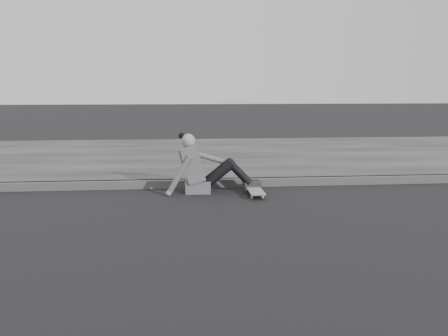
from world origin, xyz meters
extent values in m
cube|color=#474747|center=(0.00, 2.58, 0.06)|extent=(24.00, 0.16, 0.12)
cube|color=#373737|center=(0.00, 5.60, 0.06)|extent=(24.00, 6.00, 0.12)
cylinder|color=#A8A8A3|center=(-2.35, 1.69, 0.03)|extent=(0.03, 0.05, 0.05)
cylinder|color=#A8A8A3|center=(-2.20, 1.69, 0.03)|extent=(0.03, 0.05, 0.05)
cylinder|color=#A8A8A3|center=(-2.35, 2.21, 0.03)|extent=(0.03, 0.05, 0.05)
cylinder|color=#A8A8A3|center=(-2.20, 2.21, 0.03)|extent=(0.03, 0.05, 0.05)
cube|color=#2C2C2F|center=(-2.28, 1.69, 0.06)|extent=(0.16, 0.04, 0.03)
cube|color=#2C2C2F|center=(-2.28, 2.21, 0.06)|extent=(0.16, 0.04, 0.03)
cube|color=gray|center=(-2.28, 1.95, 0.08)|extent=(0.20, 0.78, 0.02)
cube|color=#58585B|center=(-3.08, 2.20, 0.09)|extent=(0.36, 0.34, 0.18)
cube|color=#58585B|center=(-3.15, 2.20, 0.43)|extent=(0.37, 0.40, 0.57)
cube|color=#58585B|center=(-3.28, 2.20, 0.55)|extent=(0.14, 0.30, 0.20)
cylinder|color=gray|center=(-3.20, 2.20, 0.67)|extent=(0.09, 0.09, 0.08)
sphere|color=gray|center=(-3.21, 2.20, 0.76)|extent=(0.20, 0.20, 0.20)
sphere|color=black|center=(-3.30, 2.22, 0.83)|extent=(0.09, 0.09, 0.09)
cylinder|color=black|center=(-2.76, 2.11, 0.28)|extent=(0.43, 0.13, 0.39)
cylinder|color=black|center=(-2.76, 2.29, 0.28)|extent=(0.43, 0.13, 0.39)
cylinder|color=black|center=(-2.46, 2.11, 0.28)|extent=(0.35, 0.11, 0.36)
cylinder|color=black|center=(-2.46, 2.29, 0.28)|extent=(0.35, 0.11, 0.36)
sphere|color=black|center=(-2.60, 2.11, 0.42)|extent=(0.13, 0.13, 0.13)
sphere|color=black|center=(-2.60, 2.29, 0.42)|extent=(0.13, 0.13, 0.13)
cube|color=#2A2A2A|center=(-2.28, 2.11, 0.12)|extent=(0.24, 0.08, 0.07)
cube|color=#2A2A2A|center=(-2.28, 2.29, 0.12)|extent=(0.24, 0.08, 0.07)
cylinder|color=#58585B|center=(-3.35, 1.99, 0.29)|extent=(0.38, 0.08, 0.58)
sphere|color=gray|center=(-3.50, 1.98, 0.04)|extent=(0.08, 0.08, 0.08)
cylinder|color=#58585B|center=(-2.91, 2.36, 0.49)|extent=(0.48, 0.08, 0.21)
camera|label=1|loc=(-3.39, -4.94, 1.52)|focal=40.00mm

